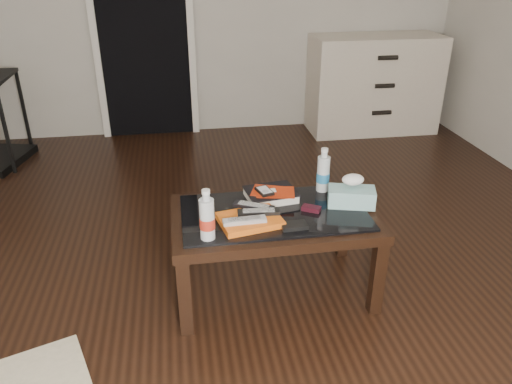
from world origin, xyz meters
TOP-DOWN VIEW (x-y plane):
  - ground at (0.00, 0.00)m, footprint 5.00×5.00m
  - doorway at (-0.40, 2.47)m, footprint 0.90×0.08m
  - coffee_table at (0.28, -0.13)m, footprint 1.00×0.60m
  - dresser at (1.71, 2.23)m, footprint 1.20×0.53m
  - magazines at (0.15, -0.22)m, footprint 0.32×0.26m
  - remote_silver at (0.12, -0.27)m, footprint 0.20×0.06m
  - remote_black_front at (0.19, -0.20)m, footprint 0.20×0.07m
  - remote_black_back at (0.18, -0.14)m, footprint 0.20×0.14m
  - textbook at (0.29, 0.01)m, footprint 0.28×0.23m
  - dvd_mailers at (0.29, -0.00)m, footprint 0.22×0.19m
  - ipod at (0.25, -0.02)m, footprint 0.09×0.12m
  - flip_phone at (0.46, -0.15)m, footprint 0.10×0.09m
  - wallet at (0.34, -0.30)m, footprint 0.12×0.08m
  - water_bottle_left at (-0.06, -0.33)m, footprint 0.08×0.08m
  - water_bottle_right at (0.58, 0.06)m, footprint 0.08×0.08m
  - tissue_box at (0.68, -0.12)m, footprint 0.25×0.18m

SIDE VIEW (x-z plane):
  - ground at x=0.00m, z-range 0.00..0.00m
  - coffee_table at x=0.28m, z-range 0.17..0.63m
  - dresser at x=1.71m, z-range 0.00..0.90m
  - wallet at x=0.34m, z-range 0.46..0.48m
  - flip_phone at x=0.46m, z-range 0.46..0.48m
  - magazines at x=0.15m, z-range 0.46..0.49m
  - textbook at x=0.29m, z-range 0.46..0.51m
  - remote_silver at x=0.12m, z-range 0.49..0.51m
  - remote_black_front at x=0.19m, z-range 0.49..0.51m
  - remote_black_back at x=0.18m, z-range 0.49..0.51m
  - tissue_box at x=0.68m, z-range 0.46..0.55m
  - dvd_mailers at x=0.29m, z-range 0.51..0.51m
  - ipod at x=0.25m, z-range 0.51..0.53m
  - water_bottle_left at x=-0.06m, z-range 0.46..0.70m
  - water_bottle_right at x=0.58m, z-range 0.46..0.70m
  - doorway at x=-0.40m, z-range -0.01..2.06m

